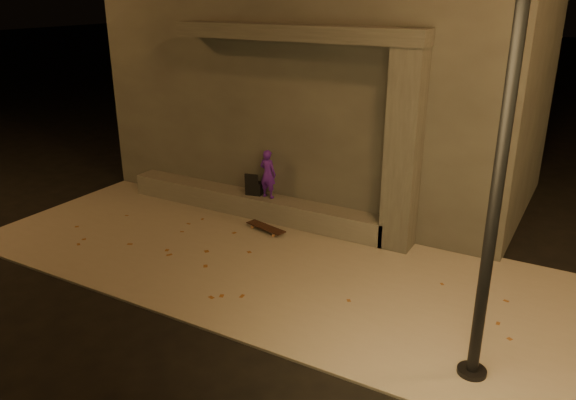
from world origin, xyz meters
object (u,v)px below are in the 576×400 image
Objects in this scene: column at (404,152)px; street_lamp_0 at (523,0)px; skateboard at (266,228)px; backpack at (254,187)px; skateboarder at (268,174)px.

column is 4.52m from street_lamp_0.
skateboard is (-2.46, -0.65, -1.72)m from column.
backpack is 7.13m from street_lamp_0.
column is 0.46× the size of street_lamp_0.
street_lamp_0 reaches higher than skateboard.
column is 2.93m from skateboarder.
street_lamp_0 is (5.21, -3.09, 3.76)m from backpack.
street_lamp_0 is at bearing 150.62° from skateboarder.
column is at bearing -12.12° from backpack.
skateboarder is 6.70m from street_lamp_0.
street_lamp_0 is at bearing -56.23° from column.
skateboarder is at bearing -12.12° from backpack.
skateboard is at bearing -55.79° from backpack.
street_lamp_0 reaches higher than backpack.
skateboarder is 1.09× the size of skateboard.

